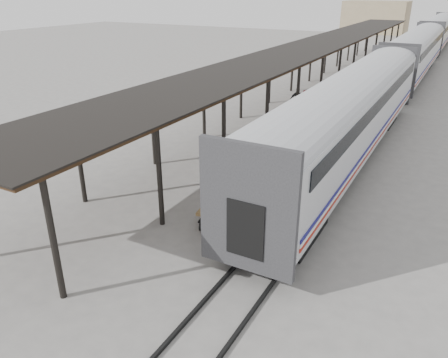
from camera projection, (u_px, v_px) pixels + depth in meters
ground at (218, 211)px, 18.09m from camera, size 160.00×160.00×0.00m
train at (415, 52)px, 42.73m from camera, size 3.45×76.01×4.01m
canopy at (321, 44)px, 37.23m from camera, size 4.90×64.30×4.15m
rails at (411, 78)px, 43.96m from camera, size 1.54×150.00×0.12m
building_left at (376, 17)px, 87.10m from camera, size 12.00×8.00×6.00m
baggage_cart at (222, 207)px, 17.01m from camera, size 1.61×2.57×0.86m
suitcase_stack at (224, 193)px, 17.22m from camera, size 1.24×1.21×0.58m
luggage_tug at (307, 102)px, 32.57m from camera, size 1.45×1.82×1.40m
porter at (220, 189)px, 15.94m from camera, size 0.69×0.77×1.77m
pedestrian at (298, 100)px, 31.76m from camera, size 1.19×0.70×1.90m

